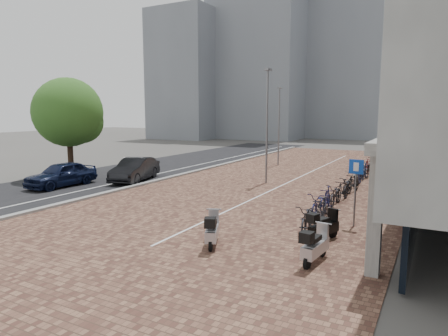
# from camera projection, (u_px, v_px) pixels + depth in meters

# --- Properties ---
(ground) EXTENTS (140.00, 140.00, 0.00)m
(ground) POSITION_uv_depth(u_px,v_px,m) (155.00, 217.00, 16.43)
(ground) COLOR #474442
(ground) RESTS_ON ground
(plaza_brick) EXTENTS (14.50, 42.00, 0.04)m
(plaza_brick) POSITION_uv_depth(u_px,v_px,m) (295.00, 178.00, 25.93)
(plaza_brick) COLOR brown
(plaza_brick) RESTS_ON ground
(street_asphalt) EXTENTS (8.00, 50.00, 0.03)m
(street_asphalt) POSITION_uv_depth(u_px,v_px,m) (160.00, 167.00, 31.12)
(street_asphalt) COLOR black
(street_asphalt) RESTS_ON ground
(curb) EXTENTS (0.35, 42.00, 0.14)m
(curb) POSITION_uv_depth(u_px,v_px,m) (202.00, 170.00, 29.27)
(curb) COLOR gray
(curb) RESTS_ON ground
(lane_line) EXTENTS (0.12, 44.00, 0.00)m
(lane_line) POSITION_uv_depth(u_px,v_px,m) (181.00, 169.00, 30.17)
(lane_line) COLOR white
(lane_line) RESTS_ON street_asphalt
(parking_line) EXTENTS (0.10, 30.00, 0.00)m
(parking_line) POSITION_uv_depth(u_px,v_px,m) (298.00, 178.00, 25.83)
(parking_line) COLOR white
(parking_line) RESTS_ON plaza_brick
(bg_towers) EXTENTS (33.00, 23.00, 32.00)m
(bg_towers) POSITION_uv_depth(u_px,v_px,m) (273.00, 51.00, 63.82)
(bg_towers) COLOR gray
(bg_towers) RESTS_ON ground
(car_navy) EXTENTS (1.81, 4.27, 1.44)m
(car_navy) POSITION_uv_depth(u_px,v_px,m) (61.00, 174.00, 23.01)
(car_navy) COLOR black
(car_navy) RESTS_ON ground
(car_dark) EXTENTS (2.67, 4.68, 1.46)m
(car_dark) POSITION_uv_depth(u_px,v_px,m) (135.00, 169.00, 24.86)
(car_dark) COLOR black
(car_dark) RESTS_ON ground
(scooter_front) EXTENTS (1.14, 1.68, 1.11)m
(scooter_front) POSITION_uv_depth(u_px,v_px,m) (212.00, 229.00, 12.86)
(scooter_front) COLOR #B3B2B8
(scooter_front) RESTS_ON ground
(scooter_mid) EXTENTS (0.99, 1.63, 1.07)m
(scooter_mid) POSITION_uv_depth(u_px,v_px,m) (324.00, 226.00, 13.27)
(scooter_mid) COLOR black
(scooter_mid) RESTS_ON ground
(scooter_back) EXTENTS (0.67, 1.64, 1.09)m
(scooter_back) POSITION_uv_depth(u_px,v_px,m) (315.00, 245.00, 11.36)
(scooter_back) COLOR #B1B1B6
(scooter_back) RESTS_ON ground
(parking_sign) EXTENTS (0.54, 0.12, 2.57)m
(parking_sign) POSITION_uv_depth(u_px,v_px,m) (356.00, 182.00, 14.79)
(parking_sign) COLOR slate
(parking_sign) RESTS_ON ground
(lamp_near) EXTENTS (0.12, 0.12, 6.76)m
(lamp_near) POSITION_uv_depth(u_px,v_px,m) (267.00, 128.00, 23.66)
(lamp_near) COLOR slate
(lamp_near) RESTS_ON ground
(lamp_far) EXTENTS (0.12, 0.12, 6.17)m
(lamp_far) POSITION_uv_depth(u_px,v_px,m) (279.00, 127.00, 31.73)
(lamp_far) COLOR slate
(lamp_far) RESTS_ON ground
(street_tree) EXTENTS (4.48, 4.48, 6.51)m
(street_tree) POSITION_uv_depth(u_px,v_px,m) (71.00, 114.00, 25.88)
(street_tree) COLOR #382619
(street_tree) RESTS_ON ground
(bike_row) EXTENTS (1.18, 20.43, 1.05)m
(bike_row) POSITION_uv_depth(u_px,v_px,m) (354.00, 180.00, 22.36)
(bike_row) COLOR black
(bike_row) RESTS_ON ground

